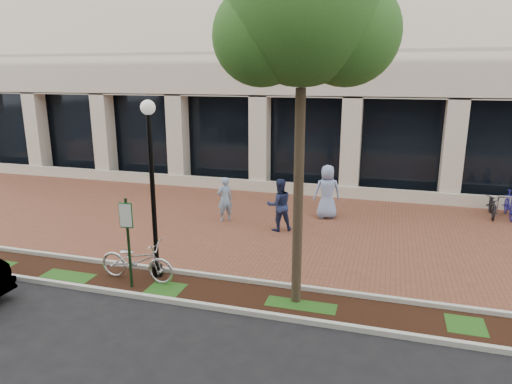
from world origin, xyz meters
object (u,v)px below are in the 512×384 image
(parking_sign, at_px, (127,231))
(street_tree, at_px, (305,19))
(lamppost, at_px, (152,181))
(pedestrian_left, at_px, (225,199))
(pedestrian_right, at_px, (327,192))
(locked_bicycle, at_px, (137,260))
(pedestrian_mid, at_px, (279,205))

(parking_sign, height_order, street_tree, street_tree)
(lamppost, xyz_separation_m, pedestrian_left, (0.08, 4.88, -1.75))
(pedestrian_right, bearing_deg, locked_bicycle, 41.56)
(pedestrian_mid, bearing_deg, lamppost, 34.01)
(lamppost, distance_m, pedestrian_mid, 5.18)
(pedestrian_mid, xyz_separation_m, pedestrian_right, (1.34, 1.84, 0.09))
(street_tree, bearing_deg, pedestrian_mid, 108.79)
(lamppost, bearing_deg, locked_bicycle, -134.53)
(parking_sign, xyz_separation_m, street_tree, (4.07, 0.49, 4.70))
(parking_sign, bearing_deg, pedestrian_mid, 59.15)
(lamppost, distance_m, pedestrian_left, 5.18)
(locked_bicycle, height_order, pedestrian_right, pedestrian_right)
(parking_sign, height_order, pedestrian_left, parking_sign)
(locked_bicycle, bearing_deg, pedestrian_left, -3.79)
(pedestrian_left, bearing_deg, locked_bicycle, 41.22)
(pedestrian_left, height_order, pedestrian_mid, pedestrian_mid)
(street_tree, relative_size, pedestrian_mid, 4.46)
(lamppost, xyz_separation_m, pedestrian_mid, (2.18, 4.40, -1.66))
(parking_sign, height_order, lamppost, lamppost)
(locked_bicycle, xyz_separation_m, pedestrian_right, (3.87, 6.61, 0.44))
(pedestrian_left, bearing_deg, street_tree, 81.56)
(locked_bicycle, bearing_deg, street_tree, -88.05)
(parking_sign, bearing_deg, street_tree, 1.54)
(pedestrian_mid, bearing_deg, pedestrian_left, -42.38)
(parking_sign, xyz_separation_m, pedestrian_left, (0.37, 5.66, -0.66))
(locked_bicycle, bearing_deg, parking_sign, -170.47)
(pedestrian_mid, bearing_deg, locked_bicycle, 32.33)
(street_tree, distance_m, pedestrian_mid, 7.24)
(pedestrian_left, xyz_separation_m, pedestrian_right, (3.44, 1.37, 0.18))
(lamppost, relative_size, pedestrian_right, 2.30)
(parking_sign, height_order, pedestrian_right, parking_sign)
(parking_sign, relative_size, pedestrian_right, 1.16)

